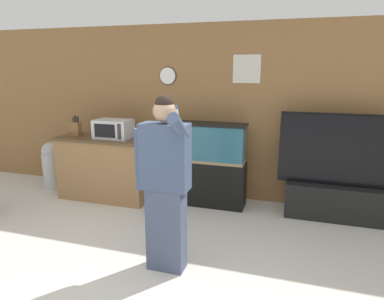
{
  "coord_description": "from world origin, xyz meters",
  "views": [
    {
      "loc": [
        1.33,
        -2.2,
        1.97
      ],
      "look_at": [
        0.2,
        1.44,
        1.05
      ],
      "focal_mm": 32.0,
      "sensor_mm": 36.0,
      "label": 1
    }
  ],
  "objects_px": {
    "knife_block": "(76,129)",
    "trash_bin": "(53,164)",
    "person_standing": "(165,183)",
    "tv_on_stand": "(336,189)",
    "counter_island": "(105,168)",
    "microwave": "(113,129)",
    "aquarium_on_stand": "(205,164)"
  },
  "relations": [
    {
      "from": "tv_on_stand",
      "to": "microwave",
      "type": "bearing_deg",
      "value": -175.8
    },
    {
      "from": "aquarium_on_stand",
      "to": "trash_bin",
      "type": "xyz_separation_m",
      "value": [
        -2.61,
        -0.07,
        -0.2
      ]
    },
    {
      "from": "counter_island",
      "to": "aquarium_on_stand",
      "type": "xyz_separation_m",
      "value": [
        1.53,
        0.2,
        0.13
      ]
    },
    {
      "from": "aquarium_on_stand",
      "to": "tv_on_stand",
      "type": "height_order",
      "value": "tv_on_stand"
    },
    {
      "from": "aquarium_on_stand",
      "to": "person_standing",
      "type": "height_order",
      "value": "person_standing"
    },
    {
      "from": "aquarium_on_stand",
      "to": "person_standing",
      "type": "xyz_separation_m",
      "value": [
        0.06,
        -1.73,
        0.3
      ]
    },
    {
      "from": "trash_bin",
      "to": "person_standing",
      "type": "bearing_deg",
      "value": -31.77
    },
    {
      "from": "knife_block",
      "to": "trash_bin",
      "type": "height_order",
      "value": "knife_block"
    },
    {
      "from": "microwave",
      "to": "tv_on_stand",
      "type": "relative_size",
      "value": 0.35
    },
    {
      "from": "aquarium_on_stand",
      "to": "trash_bin",
      "type": "bearing_deg",
      "value": -178.35
    },
    {
      "from": "counter_island",
      "to": "tv_on_stand",
      "type": "distance_m",
      "value": 3.32
    },
    {
      "from": "counter_island",
      "to": "microwave",
      "type": "distance_m",
      "value": 0.63
    },
    {
      "from": "tv_on_stand",
      "to": "person_standing",
      "type": "height_order",
      "value": "person_standing"
    },
    {
      "from": "tv_on_stand",
      "to": "person_standing",
      "type": "distance_m",
      "value": 2.51
    },
    {
      "from": "counter_island",
      "to": "microwave",
      "type": "height_order",
      "value": "microwave"
    },
    {
      "from": "aquarium_on_stand",
      "to": "microwave",
      "type": "bearing_deg",
      "value": -171.76
    },
    {
      "from": "knife_block",
      "to": "tv_on_stand",
      "type": "distance_m",
      "value": 3.85
    },
    {
      "from": "tv_on_stand",
      "to": "counter_island",
      "type": "bearing_deg",
      "value": -175.9
    },
    {
      "from": "microwave",
      "to": "knife_block",
      "type": "relative_size",
      "value": 1.76
    },
    {
      "from": "counter_island",
      "to": "knife_block",
      "type": "relative_size",
      "value": 4.7
    },
    {
      "from": "tv_on_stand",
      "to": "trash_bin",
      "type": "height_order",
      "value": "tv_on_stand"
    },
    {
      "from": "knife_block",
      "to": "tv_on_stand",
      "type": "height_order",
      "value": "tv_on_stand"
    },
    {
      "from": "knife_block",
      "to": "microwave",
      "type": "bearing_deg",
      "value": 0.12
    },
    {
      "from": "person_standing",
      "to": "tv_on_stand",
      "type": "bearing_deg",
      "value": 45.7
    },
    {
      "from": "counter_island",
      "to": "knife_block",
      "type": "height_order",
      "value": "knife_block"
    },
    {
      "from": "microwave",
      "to": "tv_on_stand",
      "type": "bearing_deg",
      "value": 4.2
    },
    {
      "from": "tv_on_stand",
      "to": "aquarium_on_stand",
      "type": "bearing_deg",
      "value": -178.92
    },
    {
      "from": "counter_island",
      "to": "microwave",
      "type": "relative_size",
      "value": 2.67
    },
    {
      "from": "counter_island",
      "to": "tv_on_stand",
      "type": "relative_size",
      "value": 0.94
    },
    {
      "from": "aquarium_on_stand",
      "to": "trash_bin",
      "type": "distance_m",
      "value": 2.62
    },
    {
      "from": "microwave",
      "to": "aquarium_on_stand",
      "type": "relative_size",
      "value": 0.44
    },
    {
      "from": "counter_island",
      "to": "person_standing",
      "type": "height_order",
      "value": "person_standing"
    }
  ]
}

